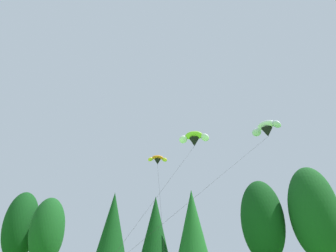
% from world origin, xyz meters
% --- Properties ---
extents(treeline_tree_a, '(5.99, 5.99, 15.51)m').
position_xyz_m(treeline_tree_a, '(-39.38, 46.42, 9.39)').
color(treeline_tree_a, '#472D19').
rests_on(treeline_tree_a, ground_plane).
extents(treeline_tree_b, '(5.42, 5.42, 13.41)m').
position_xyz_m(treeline_tree_b, '(-34.61, 48.82, 8.12)').
color(treeline_tree_b, '#472D19').
rests_on(treeline_tree_b, ground_plane).
extents(treeline_tree_c, '(5.24, 5.24, 12.74)m').
position_xyz_m(treeline_tree_c, '(-28.64, 43.03, 7.71)').
color(treeline_tree_c, '#472D19').
rests_on(treeline_tree_c, ground_plane).
extents(treeline_tree_d, '(4.33, 4.33, 12.40)m').
position_xyz_m(treeline_tree_d, '(-16.38, 43.48, 7.77)').
color(treeline_tree_d, '#472D19').
rests_on(treeline_tree_d, ground_plane).
extents(treeline_tree_e, '(4.23, 4.23, 11.95)m').
position_xyz_m(treeline_tree_e, '(-11.30, 46.67, 7.48)').
color(treeline_tree_e, '#472D19').
rests_on(treeline_tree_e, ground_plane).
extents(treeline_tree_f, '(4.37, 4.37, 12.57)m').
position_xyz_m(treeline_tree_f, '(-6.07, 47.78, 7.88)').
color(treeline_tree_f, '#472D19').
rests_on(treeline_tree_f, ground_plane).
extents(treeline_tree_g, '(5.16, 5.16, 12.44)m').
position_xyz_m(treeline_tree_g, '(3.56, 46.98, 7.53)').
color(treeline_tree_g, '#472D19').
rests_on(treeline_tree_g, ground_plane).
extents(treeline_tree_h, '(5.41, 5.41, 13.37)m').
position_xyz_m(treeline_tree_h, '(9.42, 46.89, 8.09)').
color(treeline_tree_h, '#472D19').
rests_on(treeline_tree_h, ground_plane).
extents(parafoil_kite_high_lime_white, '(3.38, 12.09, 13.32)m').
position_xyz_m(parafoil_kite_high_lime_white, '(0.24, 34.01, 14.11)').
color(parafoil_kite_high_lime_white, '#93D633').
extents(parafoil_kite_mid_orange, '(9.12, 13.89, 12.76)m').
position_xyz_m(parafoil_kite_mid_orange, '(-5.76, 37.18, 13.80)').
color(parafoil_kite_mid_orange, orange).
extents(parafoil_kite_far_white, '(9.99, 17.48, 15.22)m').
position_xyz_m(parafoil_kite_far_white, '(6.73, 38.96, 15.91)').
color(parafoil_kite_far_white, white).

